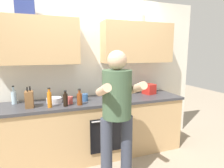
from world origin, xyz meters
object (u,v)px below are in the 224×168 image
object	(u,v)px
person_standing	(117,109)
cup_ceramic	(70,100)
bottle_juice	(49,99)
knife_block	(29,99)
mixing_bowl	(54,100)
cup_tea	(85,97)
grocery_bag_crisps	(149,89)
bottle_soy	(66,100)
grocery_bag_produce	(119,94)
bottle_soda	(125,90)
cup_coffee	(106,93)
bottle_water	(14,97)
bottle_vinegar	(80,99)

from	to	relation	value
person_standing	cup_ceramic	world-z (taller)	person_standing
person_standing	bottle_juice	world-z (taller)	person_standing
person_standing	knife_block	xyz separation A→B (m)	(-0.98, 0.66, 0.04)
knife_block	mixing_bowl	bearing A→B (deg)	24.63
cup_tea	grocery_bag_crisps	xyz separation A→B (m)	(1.15, 0.10, 0.03)
bottle_soy	mixing_bowl	distance (m)	0.29
bottle_juice	grocery_bag_produce	distance (m)	1.03
knife_block	grocery_bag_crisps	bearing A→B (deg)	5.38
bottle_juice	knife_block	bearing A→B (deg)	160.11
cup_ceramic	grocery_bag_produce	xyz separation A→B (m)	(0.74, 0.01, 0.03)
bottle_soda	cup_tea	world-z (taller)	bottle_soda
bottle_soda	knife_block	xyz separation A→B (m)	(-1.46, -0.19, 0.01)
grocery_bag_crisps	cup_coffee	bearing A→B (deg)	173.93
person_standing	grocery_bag_produce	bearing A→B (deg)	66.46
person_standing	cup_ceramic	size ratio (longest dim) A/B	15.63
cup_ceramic	mixing_bowl	size ratio (longest dim) A/B	0.49
person_standing	bottle_juice	bearing A→B (deg)	142.03
knife_block	grocery_bag_produce	xyz separation A→B (m)	(1.27, 0.01, -0.03)
grocery_bag_crisps	grocery_bag_produce	bearing A→B (deg)	-164.77
bottle_soy	mixing_bowl	bearing A→B (deg)	118.87
grocery_bag_produce	cup_tea	bearing A→B (deg)	172.20
bottle_juice	grocery_bag_produce	world-z (taller)	bottle_juice
bottle_water	cup_ceramic	bearing A→B (deg)	-19.01
bottle_vinegar	grocery_bag_produce	xyz separation A→B (m)	(0.63, 0.11, -0.01)
bottle_soy	cup_ceramic	size ratio (longest dim) A/B	2.06
cup_ceramic	mixing_bowl	xyz separation A→B (m)	(-0.21, 0.14, -0.02)
bottle_juice	bottle_water	distance (m)	0.58
bottle_juice	bottle_soda	bearing A→B (deg)	12.85
cup_ceramic	cup_coffee	distance (m)	0.67
bottle_water	grocery_bag_produce	world-z (taller)	bottle_water
person_standing	bottle_soy	world-z (taller)	person_standing
bottle_soda	cup_tea	distance (m)	0.71
bottle_vinegar	bottle_water	world-z (taller)	bottle_water
bottle_juice	cup_tea	xyz separation A→B (m)	(0.51, 0.17, -0.06)
cup_tea	knife_block	bearing A→B (deg)	-174.19
cup_tea	cup_ceramic	world-z (taller)	cup_tea
bottle_vinegar	knife_block	world-z (taller)	knife_block
bottle_water	cup_coffee	world-z (taller)	bottle_water
bottle_soda	knife_block	world-z (taller)	knife_block
bottle_juice	bottle_water	bearing A→B (deg)	143.44
bottle_juice	knife_block	size ratio (longest dim) A/B	0.95
bottle_soda	person_standing	bearing A→B (deg)	-119.44
mixing_bowl	grocery_bag_crisps	bearing A→B (deg)	1.26
bottle_soy	mixing_bowl	xyz separation A→B (m)	(-0.14, 0.25, -0.06)
cup_coffee	bottle_vinegar	bearing A→B (deg)	-143.84
bottle_juice	knife_block	xyz separation A→B (m)	(-0.25, 0.09, -0.00)
bottle_water	bottle_soy	size ratio (longest dim) A/B	1.20
bottle_water	cup_coffee	size ratio (longest dim) A/B	2.53
bottle_vinegar	bottle_soy	distance (m)	0.19
bottle_soda	mixing_bowl	bearing A→B (deg)	-177.97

